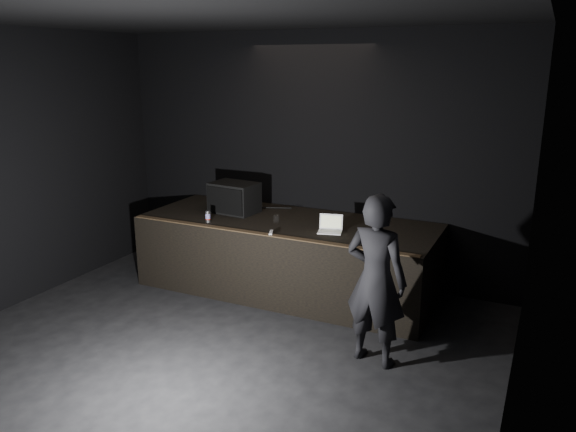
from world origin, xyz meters
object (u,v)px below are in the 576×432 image
(stage_riser, at_px, (288,255))
(laptop, at_px, (330,227))
(person, at_px, (376,280))
(beer_can, at_px, (208,217))
(stage_monitor, at_px, (234,198))

(stage_riser, bearing_deg, laptop, -17.69)
(laptop, distance_m, person, 1.49)
(beer_can, distance_m, person, 2.71)
(stage_monitor, xyz_separation_m, person, (2.52, -1.43, -0.30))
(laptop, bearing_deg, stage_riser, 147.70)
(laptop, bearing_deg, stage_monitor, 155.03)
(stage_riser, relative_size, laptop, 11.41)
(person, bearing_deg, laptop, -40.80)
(stage_monitor, relative_size, beer_can, 4.36)
(stage_riser, height_order, beer_can, beer_can)
(stage_monitor, bearing_deg, stage_riser, 1.30)
(stage_riser, xyz_separation_m, beer_can, (-0.92, -0.54, 0.58))
(beer_can, bearing_deg, laptop, 10.80)
(stage_riser, bearing_deg, person, -39.58)
(stage_monitor, relative_size, laptop, 1.94)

